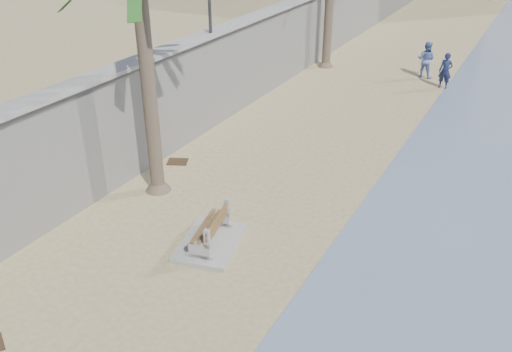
% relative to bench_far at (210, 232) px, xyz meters
% --- Properties ---
extents(seawall, '(0.45, 70.00, 3.50)m').
position_rel_bench_far_xyz_m(seawall, '(-4.40, 14.93, 1.36)').
color(seawall, gray).
rests_on(seawall, ground_plane).
extents(wall_cap, '(0.80, 70.00, 0.12)m').
position_rel_bench_far_xyz_m(wall_cap, '(-4.40, 14.93, 3.16)').
color(wall_cap, gray).
rests_on(wall_cap, seawall).
extents(bench_far, '(1.87, 2.38, 0.88)m').
position_rel_bench_far_xyz_m(bench_far, '(0.00, 0.00, 0.00)').
color(bench_far, gray).
rests_on(bench_far, ground_plane).
extents(person_a, '(0.70, 0.49, 1.89)m').
position_rel_bench_far_xyz_m(person_a, '(2.70, 15.84, 0.56)').
color(person_a, '#151C3C').
rests_on(person_a, ground_plane).
extents(person_b, '(1.01, 0.83, 1.95)m').
position_rel_bench_far_xyz_m(person_b, '(1.51, 17.11, 0.59)').
color(person_b, '#4C5F9E').
rests_on(person_b, ground_plane).
extents(debris_c, '(0.84, 0.77, 0.03)m').
position_rel_bench_far_xyz_m(debris_c, '(-3.62, 3.53, -0.37)').
color(debris_c, '#382616').
rests_on(debris_c, ground_plane).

